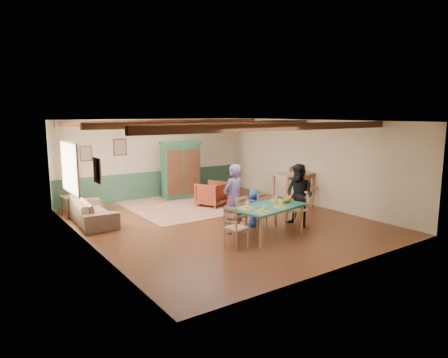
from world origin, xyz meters
TOP-DOWN VIEW (x-y plane):
  - floor at (0.00, 0.00)m, footprint 8.00×8.00m
  - wall_back at (0.00, 4.00)m, footprint 7.00×0.02m
  - wall_left at (-3.50, 0.00)m, footprint 0.02×8.00m
  - wall_right at (3.50, 0.00)m, footprint 0.02×8.00m
  - ceiling at (0.00, 0.00)m, footprint 7.00×8.00m
  - wainscot_back at (0.00, 3.98)m, footprint 6.95×0.03m
  - ceiling_beam_front at (0.00, -2.30)m, footprint 6.95×0.16m
  - ceiling_beam_mid at (0.00, 0.40)m, footprint 6.95×0.16m
  - ceiling_beam_back at (0.00, 3.00)m, footprint 6.95×0.16m
  - window_left at (-3.47, 1.70)m, footprint 0.06×1.60m
  - picture_left_wall at (-3.47, -0.60)m, footprint 0.04×0.42m
  - picture_back_a at (-1.30, 3.97)m, footprint 0.45×0.04m
  - picture_back_b at (-2.40, 3.97)m, footprint 0.38×0.04m
  - dining_table at (0.17, -1.73)m, footprint 1.92×1.29m
  - dining_chair_far_left at (-0.34, -1.10)m, footprint 0.49×0.50m
  - dining_chair_far_right at (0.43, -0.96)m, footprint 0.49×0.50m
  - dining_chair_end_left at (-0.94, -1.94)m, footprint 0.50×0.49m
  - dining_chair_end_right at (1.29, -1.53)m, footprint 0.50×0.49m
  - person_man at (-0.36, -1.03)m, footprint 0.68×0.51m
  - person_woman at (1.39, -1.51)m, footprint 0.75×0.89m
  - person_child at (0.42, -0.88)m, footprint 0.53×0.40m
  - cat at (0.72, -1.73)m, footprint 0.37×0.20m
  - place_setting_near_left at (-0.31, -2.07)m, footprint 0.44×0.36m
  - place_setting_near_center at (0.32, -1.96)m, footprint 0.44×0.36m
  - place_setting_far_left at (-0.40, -1.59)m, footprint 0.44×0.36m
  - place_setting_far_right at (0.66, -1.39)m, footprint 0.44×0.36m
  - area_rug at (-0.06, 2.19)m, footprint 3.05×3.62m
  - armoire at (0.56, 3.29)m, footprint 1.44×0.72m
  - armchair at (0.81, 1.72)m, footprint 1.07×1.08m
  - sofa at (-2.91, 1.89)m, footprint 1.02×2.29m
  - end_table at (-3.19, 2.86)m, footprint 0.54×0.54m
  - table_lamp at (-3.19, 2.86)m, footprint 0.32×0.32m
  - counter_table at (2.81, 0.17)m, footprint 1.33×0.83m
  - bar_stool_left at (3.10, 0.24)m, footprint 0.44×0.48m
  - bar_stool_right at (3.27, -0.20)m, footprint 0.40×0.43m

SIDE VIEW (x-z plane):
  - floor at x=0.00m, z-range 0.00..0.00m
  - area_rug at x=-0.06m, z-range 0.00..0.01m
  - end_table at x=-3.19m, z-range 0.00..0.61m
  - sofa at x=-2.91m, z-range 0.00..0.65m
  - dining_table at x=0.17m, z-range 0.00..0.74m
  - armchair at x=0.81m, z-range 0.00..0.76m
  - wainscot_back at x=0.00m, z-range 0.00..0.90m
  - dining_chair_far_left at x=-0.34m, z-range 0.00..0.94m
  - dining_chair_far_right at x=0.43m, z-range 0.00..0.94m
  - dining_chair_end_left at x=-0.94m, z-range 0.00..0.94m
  - dining_chair_end_right at x=1.29m, z-range 0.00..0.94m
  - person_child at x=0.42m, z-range 0.00..0.99m
  - bar_stool_right at x=3.27m, z-range 0.00..1.02m
  - counter_table at x=2.81m, z-range 0.00..1.07m
  - bar_stool_left at x=3.10m, z-range 0.00..1.22m
  - place_setting_near_left at x=-0.31m, z-range 0.74..0.85m
  - place_setting_near_center at x=0.32m, z-range 0.74..0.85m
  - place_setting_far_left at x=-0.40m, z-range 0.74..0.85m
  - place_setting_far_right at x=0.66m, z-range 0.74..0.85m
  - person_woman at x=1.39m, z-range 0.00..1.63m
  - cat at x=0.72m, z-range 0.74..0.92m
  - person_man at x=-0.36m, z-range 0.00..1.70m
  - table_lamp at x=-3.19m, z-range 0.61..1.17m
  - armoire at x=0.56m, z-range 0.00..1.95m
  - wall_back at x=0.00m, z-range 0.00..2.70m
  - wall_left at x=-3.50m, z-range 0.00..2.70m
  - wall_right at x=3.50m, z-range 0.00..2.70m
  - window_left at x=-3.47m, z-range 0.90..2.20m
  - picture_back_b at x=-2.40m, z-range 1.41..1.89m
  - picture_left_wall at x=-3.47m, z-range 1.49..2.01m
  - picture_back_a at x=-1.30m, z-range 1.52..2.08m
  - ceiling_beam_front at x=0.00m, z-range 2.53..2.69m
  - ceiling_beam_mid at x=0.00m, z-range 2.53..2.69m
  - ceiling_beam_back at x=0.00m, z-range 2.53..2.69m
  - ceiling at x=0.00m, z-range 2.69..2.71m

